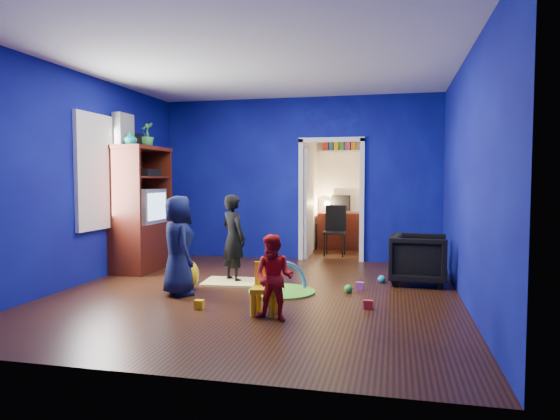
% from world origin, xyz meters
% --- Properties ---
extents(floor, '(5.00, 5.50, 0.01)m').
position_xyz_m(floor, '(0.00, 0.00, 0.00)').
color(floor, black).
rests_on(floor, ground).
extents(ceiling, '(5.00, 5.50, 0.01)m').
position_xyz_m(ceiling, '(0.00, 0.00, 2.90)').
color(ceiling, white).
rests_on(ceiling, wall_back).
extents(wall_back, '(5.00, 0.02, 2.90)m').
position_xyz_m(wall_back, '(0.00, 2.75, 1.45)').
color(wall_back, '#0A0967').
rests_on(wall_back, floor).
extents(wall_front, '(5.00, 0.02, 2.90)m').
position_xyz_m(wall_front, '(0.00, -2.75, 1.45)').
color(wall_front, '#0A0967').
rests_on(wall_front, floor).
extents(wall_left, '(0.02, 5.50, 2.90)m').
position_xyz_m(wall_left, '(-2.50, 0.00, 1.45)').
color(wall_left, '#0A0967').
rests_on(wall_left, floor).
extents(wall_right, '(0.02, 5.50, 2.90)m').
position_xyz_m(wall_right, '(2.50, 0.00, 1.45)').
color(wall_right, '#0A0967').
rests_on(wall_right, floor).
extents(alcove, '(1.00, 1.75, 2.50)m').
position_xyz_m(alcove, '(0.60, 3.62, 1.25)').
color(alcove, silver).
rests_on(alcove, floor).
extents(armchair, '(0.81, 0.79, 0.69)m').
position_xyz_m(armchair, '(2.03, 1.02, 0.35)').
color(armchair, black).
rests_on(armchair, floor).
extents(child_black, '(0.54, 0.51, 1.23)m').
position_xyz_m(child_black, '(-0.51, 0.60, 0.62)').
color(child_black, black).
rests_on(child_black, floor).
extents(child_navy, '(0.69, 0.72, 1.25)m').
position_xyz_m(child_navy, '(-0.93, -0.32, 0.62)').
color(child_navy, '#0F1139').
rests_on(child_navy, floor).
extents(toddler_red, '(0.47, 0.39, 0.89)m').
position_xyz_m(toddler_red, '(0.50, -1.16, 0.44)').
color(toddler_red, '#B61327').
rests_on(toddler_red, floor).
extents(vase, '(0.23, 0.23, 0.21)m').
position_xyz_m(vase, '(-2.22, 0.83, 2.07)').
color(vase, '#0D5A6A').
rests_on(vase, tv_armoire).
extents(potted_plant, '(0.29, 0.29, 0.40)m').
position_xyz_m(potted_plant, '(-2.22, 1.35, 2.16)').
color(potted_plant, '#2D7E33').
rests_on(potted_plant, tv_armoire).
extents(tv_armoire, '(0.58, 1.14, 1.96)m').
position_xyz_m(tv_armoire, '(-2.22, 1.13, 0.98)').
color(tv_armoire, '#3E0F0A').
rests_on(tv_armoire, floor).
extents(crt_tv, '(0.46, 0.70, 0.54)m').
position_xyz_m(crt_tv, '(-2.18, 1.13, 1.02)').
color(crt_tv, silver).
rests_on(crt_tv, tv_armoire).
extents(yellow_blanket, '(0.80, 0.66, 0.03)m').
position_xyz_m(yellow_blanket, '(-0.51, 0.50, 0.01)').
color(yellow_blanket, '#F2E07A').
rests_on(yellow_blanket, floor).
extents(hopper_ball, '(0.42, 0.42, 0.42)m').
position_xyz_m(hopper_ball, '(-0.98, -0.07, 0.21)').
color(hopper_ball, yellow).
rests_on(hopper_ball, floor).
extents(kid_chair, '(0.31, 0.31, 0.50)m').
position_xyz_m(kid_chair, '(0.35, -0.96, 0.25)').
color(kid_chair, yellow).
rests_on(kid_chair, floor).
extents(play_mat, '(0.86, 0.86, 0.02)m').
position_xyz_m(play_mat, '(0.30, 0.10, 0.01)').
color(play_mat, '#2D9521').
rests_on(play_mat, floor).
extents(toy_arch, '(0.57, 0.59, 0.77)m').
position_xyz_m(toy_arch, '(0.30, 0.10, 0.02)').
color(toy_arch, '#3F8CD8').
rests_on(toy_arch, floor).
extents(window_left, '(0.03, 0.95, 1.55)m').
position_xyz_m(window_left, '(-2.48, 0.35, 1.55)').
color(window_left, white).
rests_on(window_left, wall_left).
extents(curtain, '(0.14, 0.42, 2.40)m').
position_xyz_m(curtain, '(-2.37, 0.90, 1.25)').
color(curtain, slate).
rests_on(curtain, floor).
extents(doorway, '(1.16, 0.10, 2.10)m').
position_xyz_m(doorway, '(0.60, 2.75, 1.05)').
color(doorway, white).
rests_on(doorway, floor).
extents(study_desk, '(0.88, 0.44, 0.75)m').
position_xyz_m(study_desk, '(0.60, 4.26, 0.38)').
color(study_desk, '#3D140A').
rests_on(study_desk, floor).
extents(desk_monitor, '(0.40, 0.05, 0.32)m').
position_xyz_m(desk_monitor, '(0.60, 4.38, 0.95)').
color(desk_monitor, black).
rests_on(desk_monitor, study_desk).
extents(desk_lamp, '(0.14, 0.14, 0.14)m').
position_xyz_m(desk_lamp, '(0.32, 4.32, 0.93)').
color(desk_lamp, '#FFD88C').
rests_on(desk_lamp, study_desk).
extents(folding_chair, '(0.40, 0.40, 0.92)m').
position_xyz_m(folding_chair, '(0.60, 3.30, 0.46)').
color(folding_chair, black).
rests_on(folding_chair, floor).
extents(book_shelf, '(0.88, 0.24, 0.04)m').
position_xyz_m(book_shelf, '(0.60, 4.37, 2.02)').
color(book_shelf, white).
rests_on(book_shelf, study_desk).
extents(toy_0, '(0.10, 0.08, 0.10)m').
position_xyz_m(toy_0, '(1.42, -0.49, 0.05)').
color(toy_0, red).
rests_on(toy_0, floor).
extents(toy_1, '(0.11, 0.11, 0.11)m').
position_xyz_m(toy_1, '(1.53, 0.99, 0.06)').
color(toy_1, '#29AAED').
rests_on(toy_1, floor).
extents(toy_2, '(0.10, 0.08, 0.10)m').
position_xyz_m(toy_2, '(-0.42, -0.91, 0.05)').
color(toy_2, yellow).
rests_on(toy_2, floor).
extents(toy_3, '(0.11, 0.11, 0.11)m').
position_xyz_m(toy_3, '(1.13, 0.26, 0.06)').
color(toy_3, green).
rests_on(toy_3, floor).
extents(toy_4, '(0.10, 0.08, 0.10)m').
position_xyz_m(toy_4, '(1.26, 0.47, 0.05)').
color(toy_4, '#BA45B6').
rests_on(toy_4, floor).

